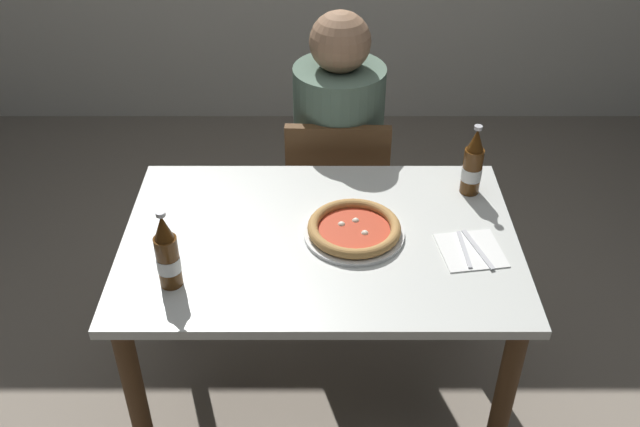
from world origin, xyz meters
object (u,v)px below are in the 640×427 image
beer_bottle_center (473,165)px  napkin_with_cutlery (471,250)px  chair_behind_table (338,195)px  diner_seated (338,166)px  pizza_margherita_near (354,229)px  dining_table_main (320,265)px  beer_bottle_left (167,254)px

beer_bottle_center → napkin_with_cutlery: beer_bottle_center is taller
chair_behind_table → diner_seated: size_ratio=0.70×
diner_seated → pizza_margherita_near: (0.03, -0.65, 0.19)m
pizza_margherita_near → napkin_with_cutlery: (0.34, -0.08, -0.02)m
beer_bottle_center → chair_behind_table: bearing=139.2°
diner_seated → pizza_margherita_near: diner_seated is taller
dining_table_main → beer_bottle_left: size_ratio=4.86×
beer_bottle_left → chair_behind_table: bearing=59.6°
dining_table_main → beer_bottle_center: size_ratio=4.86×
chair_behind_table → beer_bottle_left: bearing=61.6°
chair_behind_table → diner_seated: 0.11m
napkin_with_cutlery → chair_behind_table: bearing=119.2°
napkin_with_cutlery → pizza_margherita_near: bearing=167.3°
dining_table_main → pizza_margherita_near: pizza_margherita_near is taller
pizza_margherita_near → beer_bottle_center: beer_bottle_center is taller
chair_behind_table → diner_seated: (0.00, 0.05, 0.10)m
diner_seated → pizza_margherita_near: bearing=-87.1°
dining_table_main → chair_behind_table: chair_behind_table is taller
chair_behind_table → beer_bottle_center: beer_bottle_center is taller
beer_bottle_left → dining_table_main: bearing=27.1°
pizza_margherita_near → beer_bottle_center: (0.39, 0.23, 0.08)m
diner_seated → napkin_with_cutlery: bearing=-62.7°
beer_bottle_left → beer_bottle_center: size_ratio=1.00×
chair_behind_table → diner_seated: bearing=-90.8°
chair_behind_table → napkin_with_cutlery: 0.82m
beer_bottle_center → napkin_with_cutlery: size_ratio=1.21×
chair_behind_table → dining_table_main: bearing=85.7°
diner_seated → pizza_margherita_near: 0.68m
dining_table_main → chair_behind_table: size_ratio=1.41×
beer_bottle_center → diner_seated: bearing=135.4°
diner_seated → beer_bottle_left: 1.03m
beer_bottle_left → beer_bottle_center: same height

